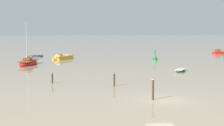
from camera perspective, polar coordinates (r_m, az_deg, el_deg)
The scene contains 11 objects.
ground_plane at distance 27.59m, azimuth 9.31°, elevation -6.72°, with size 800.00×800.00×0.00m, color tan.
rowboat_moored_1 at distance 46.98m, azimuth 12.60°, elevation -1.37°, with size 2.72×3.26×0.51m.
motorboat_moored_0 at distance 65.89m, azimuth -9.53°, elevation 0.87°, with size 4.84×5.42×1.86m.
sailboat_moored_0 at distance 57.01m, azimuth -15.20°, elevation 0.05°, with size 3.45×7.34×7.91m.
motorboat_moored_2 at distance 85.80m, azimuth 19.12°, elevation 1.80°, with size 4.91×1.99×1.82m.
rowboat_moored_2 at distance 74.46m, azimuth -13.68°, elevation 1.26°, with size 3.10×2.07×0.46m.
rowboat_moored_4 at distance 75.34m, azimuth -8.56°, elevation 1.43°, with size 3.42×2.09×0.51m.
channel_buoy at distance 64.09m, azimuth 7.98°, elevation 0.94°, with size 0.90×0.90×2.30m.
mooring_post_near at distance 33.75m, azimuth 0.41°, elevation -3.08°, with size 0.22×0.22×1.65m.
mooring_post_left at distance 27.25m, azimuth 7.60°, elevation -4.92°, with size 0.22×0.22×2.11m.
mooring_post_right at distance 36.26m, azimuth -11.01°, elevation -2.73°, with size 0.22×0.22×1.38m.
Camera 1 is at (-7.49, -25.86, 6.03)m, focal length 49.37 mm.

